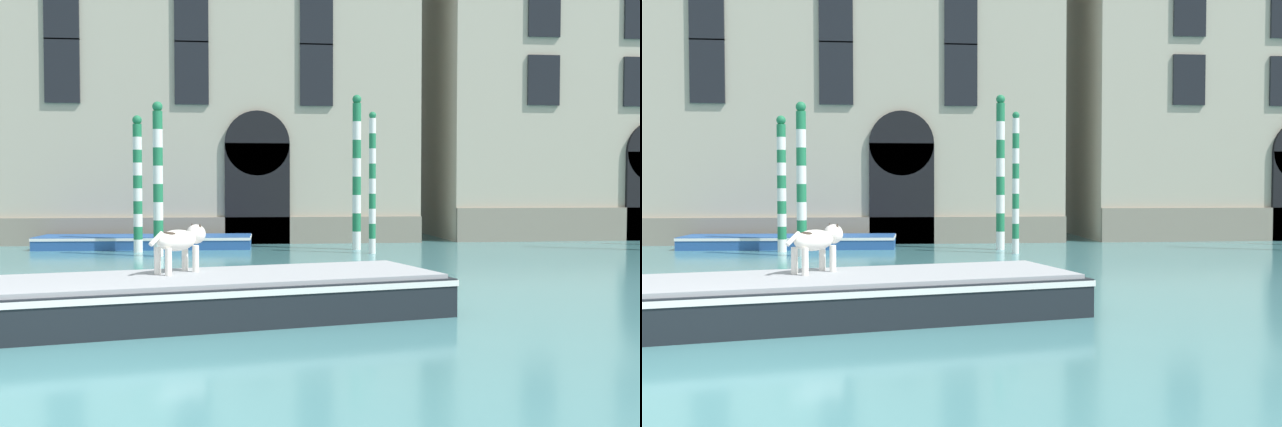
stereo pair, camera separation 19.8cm
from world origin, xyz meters
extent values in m
plane|color=teal|center=(0.00, 0.00, 0.00)|extent=(120.00, 120.00, 0.00)
cube|color=#B2A893|center=(0.39, 19.90, 6.82)|extent=(14.54, 6.00, 13.64)
cube|color=gray|center=(0.39, 16.85, 0.42)|extent=(14.54, 0.16, 0.85)
cube|color=black|center=(2.40, 16.84, 1.58)|extent=(2.03, 0.14, 3.16)
cylinder|color=black|center=(2.40, 16.84, 3.16)|extent=(2.03, 0.14, 2.03)
cube|color=black|center=(-3.49, 16.86, 5.32)|extent=(1.04, 0.10, 1.95)
cube|color=black|center=(0.39, 16.86, 5.32)|extent=(1.04, 0.10, 1.95)
cube|color=black|center=(4.26, 16.86, 5.32)|extent=(1.04, 0.10, 1.95)
cube|color=black|center=(-3.49, 16.86, 7.23)|extent=(1.04, 0.10, 1.95)
cube|color=black|center=(0.39, 16.86, 7.23)|extent=(1.04, 0.10, 1.95)
cube|color=black|center=(4.26, 16.86, 7.23)|extent=(1.04, 0.10, 1.95)
cube|color=#B2A893|center=(15.02, 19.90, 7.40)|extent=(12.36, 6.00, 14.81)
cube|color=gray|center=(15.02, 16.85, 0.55)|extent=(12.36, 0.16, 1.11)
cube|color=black|center=(11.72, 16.86, 5.27)|extent=(1.07, 0.10, 1.63)
cube|color=black|center=(15.02, 16.86, 5.27)|extent=(1.07, 0.10, 1.63)
cube|color=black|center=(11.72, 16.86, 7.48)|extent=(1.07, 0.10, 1.63)
cube|color=black|center=(15.02, 16.86, 7.48)|extent=(1.07, 0.10, 1.63)
cube|color=black|center=(1.28, 3.78, 0.27)|extent=(7.01, 3.72, 0.54)
cube|color=white|center=(1.28, 3.78, 0.48)|extent=(7.04, 3.76, 0.08)
cube|color=#9EA3A8|center=(1.28, 3.78, 0.57)|extent=(6.77, 3.50, 0.06)
cylinder|color=silver|center=(0.96, 4.36, 0.79)|extent=(0.09, 0.09, 0.38)
cylinder|color=silver|center=(1.13, 4.22, 0.79)|extent=(0.09, 0.09, 0.38)
cylinder|color=silver|center=(0.61, 3.95, 0.79)|extent=(0.09, 0.09, 0.38)
cylinder|color=silver|center=(0.77, 3.81, 0.79)|extent=(0.09, 0.09, 0.38)
ellipsoid|color=silver|center=(0.87, 4.09, 1.07)|extent=(0.69, 0.74, 0.30)
ellipsoid|color=#382D23|center=(0.80, 4.01, 1.15)|extent=(0.37, 0.38, 0.11)
sphere|color=silver|center=(1.12, 4.38, 1.14)|extent=(0.28, 0.28, 0.28)
cone|color=#382D23|center=(1.06, 4.44, 1.24)|extent=(0.09, 0.09, 0.11)
cone|color=#382D23|center=(1.18, 4.33, 1.24)|extent=(0.09, 0.09, 0.11)
cylinder|color=silver|center=(0.61, 3.79, 1.11)|extent=(0.21, 0.23, 0.20)
cube|color=#234C8C|center=(-0.91, 15.64, 0.19)|extent=(6.20, 1.93, 0.37)
cube|color=white|center=(-0.91, 15.64, 0.31)|extent=(6.23, 1.96, 0.08)
cube|color=#9EA3A8|center=(-0.91, 15.64, 0.17)|extent=(3.43, 1.39, 0.33)
cylinder|color=white|center=(5.16, 14.45, 0.26)|extent=(0.24, 0.24, 0.52)
cylinder|color=#1E7247|center=(5.16, 14.45, 0.78)|extent=(0.24, 0.24, 0.52)
cylinder|color=white|center=(5.16, 14.45, 1.31)|extent=(0.24, 0.24, 0.52)
cylinder|color=#1E7247|center=(5.16, 14.45, 1.83)|extent=(0.24, 0.24, 0.52)
cylinder|color=white|center=(5.16, 14.45, 2.35)|extent=(0.24, 0.24, 0.52)
cylinder|color=#1E7247|center=(5.16, 14.45, 2.88)|extent=(0.24, 0.24, 0.52)
cylinder|color=white|center=(5.16, 14.45, 3.40)|extent=(0.24, 0.24, 0.52)
cylinder|color=#1E7247|center=(5.16, 14.45, 3.92)|extent=(0.24, 0.24, 0.52)
sphere|color=#1E7247|center=(5.16, 14.45, 4.29)|extent=(0.26, 0.26, 0.26)
cylinder|color=white|center=(-0.96, 14.33, 0.18)|extent=(0.24, 0.24, 0.35)
cylinder|color=#1E7247|center=(-0.96, 14.33, 0.53)|extent=(0.24, 0.24, 0.35)
cylinder|color=white|center=(-0.96, 14.33, 0.88)|extent=(0.24, 0.24, 0.35)
cylinder|color=#1E7247|center=(-0.96, 14.33, 1.23)|extent=(0.24, 0.24, 0.35)
cylinder|color=white|center=(-0.96, 14.33, 1.59)|extent=(0.24, 0.24, 0.35)
cylinder|color=#1E7247|center=(-0.96, 14.33, 1.94)|extent=(0.24, 0.24, 0.35)
cylinder|color=white|center=(-0.96, 14.33, 2.29)|extent=(0.24, 0.24, 0.35)
cylinder|color=#1E7247|center=(-0.96, 14.33, 2.64)|extent=(0.24, 0.24, 0.35)
cylinder|color=white|center=(-0.96, 14.33, 3.00)|extent=(0.24, 0.24, 0.35)
cylinder|color=#1E7247|center=(-0.96, 14.33, 3.35)|extent=(0.24, 0.24, 0.35)
sphere|color=#1E7247|center=(-0.96, 14.33, 3.63)|extent=(0.26, 0.26, 0.26)
cylinder|color=white|center=(-0.28, 13.02, 0.24)|extent=(0.25, 0.25, 0.47)
cylinder|color=#1E7247|center=(-0.28, 13.02, 0.71)|extent=(0.25, 0.25, 0.47)
cylinder|color=white|center=(-0.28, 13.02, 1.18)|extent=(0.25, 0.25, 0.47)
cylinder|color=#1E7247|center=(-0.28, 13.02, 1.65)|extent=(0.25, 0.25, 0.47)
cylinder|color=white|center=(-0.28, 13.02, 2.12)|extent=(0.25, 0.25, 0.47)
cylinder|color=#1E7247|center=(-0.28, 13.02, 2.59)|extent=(0.25, 0.25, 0.47)
cylinder|color=white|center=(-0.28, 13.02, 3.06)|extent=(0.25, 0.25, 0.47)
cylinder|color=#1E7247|center=(-0.28, 13.02, 3.53)|extent=(0.25, 0.25, 0.47)
sphere|color=#1E7247|center=(-0.28, 13.02, 3.87)|extent=(0.26, 0.26, 0.26)
cylinder|color=white|center=(5.38, 13.20, 0.20)|extent=(0.18, 0.18, 0.40)
cylinder|color=#1E7247|center=(5.38, 13.20, 0.61)|extent=(0.18, 0.18, 0.40)
cylinder|color=white|center=(5.38, 13.20, 1.01)|extent=(0.18, 0.18, 0.40)
cylinder|color=#1E7247|center=(5.38, 13.20, 1.42)|extent=(0.18, 0.18, 0.40)
cylinder|color=white|center=(5.38, 13.20, 1.82)|extent=(0.18, 0.18, 0.40)
cylinder|color=#1E7247|center=(5.38, 13.20, 2.23)|extent=(0.18, 0.18, 0.40)
cylinder|color=white|center=(5.38, 13.20, 2.63)|extent=(0.18, 0.18, 0.40)
cylinder|color=#1E7247|center=(5.38, 13.20, 3.04)|extent=(0.18, 0.18, 0.40)
cylinder|color=white|center=(5.38, 13.20, 3.44)|extent=(0.18, 0.18, 0.40)
sphere|color=#1E7247|center=(5.38, 13.20, 3.73)|extent=(0.19, 0.19, 0.19)
camera|label=1|loc=(1.69, -6.66, 1.86)|focal=42.00mm
camera|label=2|loc=(1.88, -6.69, 1.86)|focal=42.00mm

